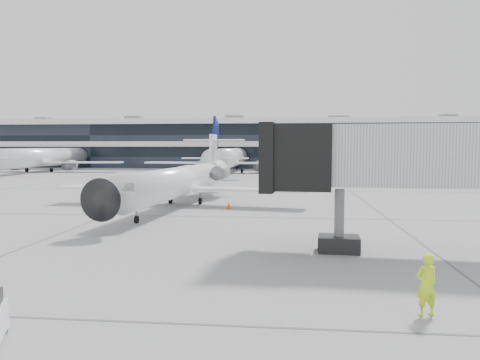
# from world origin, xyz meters

# --- Properties ---
(ground) EXTENTS (220.00, 220.00, 0.00)m
(ground) POSITION_xyz_m (0.00, 0.00, 0.00)
(ground) COLOR gray
(ground) RESTS_ON ground
(terminal) EXTENTS (170.00, 22.00, 10.00)m
(terminal) POSITION_xyz_m (0.00, 82.00, 5.00)
(terminal) COLOR black
(terminal) RESTS_ON ground
(bg_jet_left) EXTENTS (32.00, 40.00, 9.60)m
(bg_jet_left) POSITION_xyz_m (-45.00, 55.00, 0.00)
(bg_jet_left) COLOR white
(bg_jet_left) RESTS_ON ground
(bg_jet_center) EXTENTS (32.00, 40.00, 9.60)m
(bg_jet_center) POSITION_xyz_m (-8.00, 55.00, 0.00)
(bg_jet_center) COLOR white
(bg_jet_center) RESTS_ON ground
(bg_jet_right) EXTENTS (32.00, 40.00, 9.60)m
(bg_jet_right) POSITION_xyz_m (32.00, 55.00, 0.00)
(bg_jet_right) COLOR white
(bg_jet_right) RESTS_ON ground
(regional_jet) EXTENTS (21.82, 27.26, 6.29)m
(regional_jet) POSITION_xyz_m (-5.94, 6.06, 2.15)
(regional_jet) COLOR white
(regional_jet) RESTS_ON ground
(ramp_worker) EXTENTS (0.80, 0.66, 1.89)m
(ramp_worker) POSITION_xyz_m (7.22, -18.62, 0.94)
(ramp_worker) COLOR #CDFF1A
(ramp_worker) RESTS_ON ground
(traffic_cone) EXTENTS (0.42, 0.42, 0.55)m
(traffic_cone) POSITION_xyz_m (-1.68, 4.42, 0.26)
(traffic_cone) COLOR #E4530C
(traffic_cone) RESTS_ON ground
(far_tug) EXTENTS (1.77, 2.41, 1.38)m
(far_tug) POSITION_xyz_m (-11.91, 35.84, 0.62)
(far_tug) COLOR black
(far_tug) RESTS_ON ground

